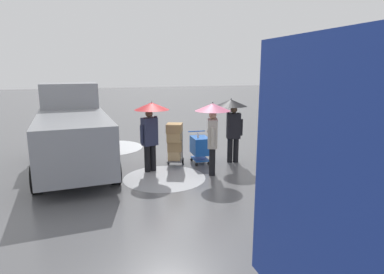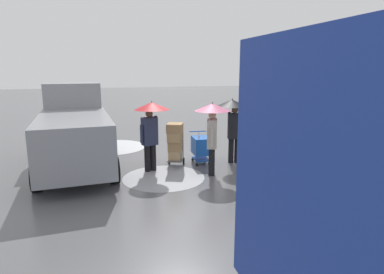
# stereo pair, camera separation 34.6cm
# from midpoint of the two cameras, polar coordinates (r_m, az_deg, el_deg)

# --- Properties ---
(ground_plane) EXTENTS (90.00, 90.00, 0.00)m
(ground_plane) POSITION_cam_midpoint_polar(r_m,az_deg,el_deg) (11.53, -3.52, -3.69)
(ground_plane) COLOR #5B5B5E
(slush_patch_near_cluster) EXTENTS (2.37, 2.37, 0.01)m
(slush_patch_near_cluster) POSITION_cam_midpoint_polar(r_m,az_deg,el_deg) (9.52, -5.88, -7.11)
(slush_patch_near_cluster) COLOR #999BA0
(slush_patch_near_cluster) RESTS_ON ground
(slush_patch_under_van) EXTENTS (2.64, 2.64, 0.01)m
(slush_patch_under_van) POSITION_cam_midpoint_polar(r_m,az_deg,el_deg) (13.43, -14.99, -1.82)
(slush_patch_under_van) COLOR silver
(slush_patch_under_van) RESTS_ON ground
(cargo_van_parked_right) EXTENTS (2.39, 5.43, 2.60)m
(cargo_van_parked_right) POSITION_cam_midpoint_polar(r_m,az_deg,el_deg) (10.77, -21.00, 0.86)
(cargo_van_parked_right) COLOR gray
(cargo_van_parked_right) RESTS_ON ground
(shopping_cart_vendor) EXTENTS (0.60, 0.85, 1.04)m
(shopping_cart_vendor) POSITION_cam_midpoint_polar(r_m,az_deg,el_deg) (10.78, 0.49, -1.64)
(shopping_cart_vendor) COLOR #1951B2
(shopping_cart_vendor) RESTS_ON ground
(hand_dolly_boxes) EXTENTS (0.72, 0.83, 1.39)m
(hand_dolly_boxes) POSITION_cam_midpoint_polar(r_m,az_deg,el_deg) (10.40, -4.02, -0.70)
(hand_dolly_boxes) COLOR #515156
(hand_dolly_boxes) RESTS_ON ground
(pedestrian_pink_side) EXTENTS (1.04, 1.04, 2.15)m
(pedestrian_pink_side) POSITION_cam_midpoint_polar(r_m,az_deg,el_deg) (9.84, -8.23, 2.96)
(pedestrian_pink_side) COLOR black
(pedestrian_pink_side) RESTS_ON ground
(pedestrian_black_side) EXTENTS (1.04, 1.04, 2.15)m
(pedestrian_black_side) POSITION_cam_midpoint_polar(r_m,az_deg,el_deg) (9.48, 2.59, 2.73)
(pedestrian_black_side) COLOR black
(pedestrian_black_side) RESTS_ON ground
(pedestrian_white_side) EXTENTS (1.04, 1.04, 2.15)m
(pedestrian_white_side) POSITION_cam_midpoint_polar(r_m,az_deg,el_deg) (10.77, 6.13, 3.70)
(pedestrian_white_side) COLOR black
(pedestrian_white_side) RESTS_ON ground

